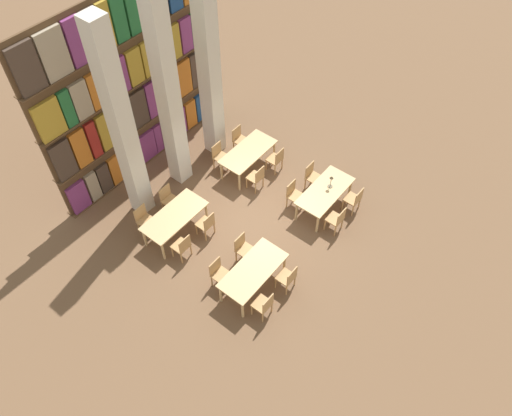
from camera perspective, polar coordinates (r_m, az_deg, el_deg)
name	(u,v)px	position (r m, az deg, el deg)	size (l,w,h in m)	color
ground_plane	(252,220)	(14.18, -0.42, -1.42)	(40.00, 40.00, 0.00)	brown
bookshelf_bank	(135,86)	(14.52, -13.68, 13.41)	(6.21, 0.35, 5.50)	brown
pillar_left	(122,129)	(12.76, -15.03, 8.76)	(0.48, 0.48, 6.00)	silver
pillar_center	(168,97)	(13.48, -10.00, 12.41)	(0.48, 0.48, 6.00)	silver
pillar_right	(209,69)	(14.33, -5.41, 15.58)	(0.48, 0.48, 6.00)	silver
reading_table_0	(253,272)	(12.44, -0.33, -7.28)	(1.85, 0.86, 0.73)	tan
chair_0	(264,305)	(12.17, 0.91, -10.99)	(0.42, 0.40, 0.88)	tan
chair_1	(219,273)	(12.65, -4.25, -7.39)	(0.42, 0.40, 0.88)	tan
chair_2	(288,278)	(12.57, 3.65, -7.94)	(0.42, 0.40, 0.88)	tan
chair_3	(243,248)	(13.03, -1.45, -4.60)	(0.42, 0.40, 0.88)	tan
reading_table_1	(325,192)	(14.13, 7.89, 1.77)	(1.85, 0.86, 0.73)	tan
chair_4	(337,219)	(13.78, 9.20, -1.25)	(0.42, 0.40, 0.88)	tan
chair_5	(294,194)	(14.21, 4.37, 1.57)	(0.42, 0.40, 0.88)	tan
chair_6	(354,199)	(14.33, 11.17, 1.01)	(0.42, 0.40, 0.88)	tan
chair_7	(312,176)	(14.74, 6.45, 3.67)	(0.42, 0.40, 0.88)	tan
desk_lamp_0	(331,180)	(13.98, 8.59, 3.20)	(0.14, 0.14, 0.42)	brown
reading_table_2	(175,217)	(13.60, -9.28, -1.08)	(1.85, 0.86, 0.73)	tan
chair_8	(182,246)	(13.21, -8.42, -4.32)	(0.42, 0.40, 0.88)	tan
chair_9	(144,219)	(13.94, -12.65, -1.25)	(0.42, 0.40, 0.88)	tan
chair_10	(206,224)	(13.57, -5.69, -1.81)	(0.42, 0.40, 0.88)	tan
chair_11	(169,199)	(14.28, -9.95, 1.05)	(0.42, 0.40, 0.88)	tan
reading_table_3	(248,153)	(15.08, -0.91, 6.30)	(1.85, 0.86, 0.73)	tan
chair_12	(257,177)	(14.62, 0.06, 3.55)	(0.42, 0.40, 0.88)	tan
chair_13	(220,156)	(15.28, -4.17, 6.00)	(0.42, 0.40, 0.88)	tan
chair_14	(276,159)	(15.14, 2.31, 5.60)	(0.42, 0.40, 0.88)	tan
chair_15	(240,139)	(15.78, -1.88, 7.90)	(0.42, 0.40, 0.88)	tan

